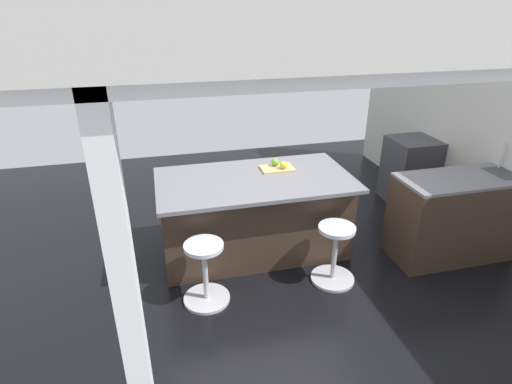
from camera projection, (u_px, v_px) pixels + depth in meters
ground_plane at (274, 262)px, 4.49m from camera, size 7.46×7.46×0.00m
interior_partition_left at (505, 128)px, 4.50m from camera, size 0.12×5.74×2.65m
sink_cabinet at (480, 213)px, 4.52m from camera, size 1.97×0.60×1.21m
oven_range at (410, 171)px, 5.69m from camera, size 0.60×0.61×0.90m
kitchen_island at (254, 214)px, 4.52m from camera, size 2.04×1.12×0.91m
stool_by_window at (334, 255)px, 4.08m from camera, size 0.44×0.44×0.62m
stool_middle at (205, 275)px, 3.80m from camera, size 0.44×0.44×0.62m
cutting_board at (277, 168)px, 4.51m from camera, size 0.36×0.24×0.02m
apple_yellow at (284, 165)px, 4.46m from camera, size 0.08×0.08×0.08m
apple_green at (275, 162)px, 4.53m from camera, size 0.09×0.09×0.09m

